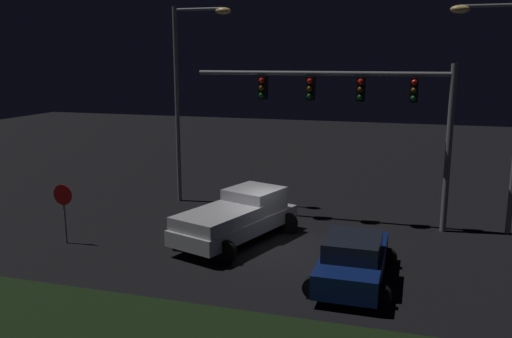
% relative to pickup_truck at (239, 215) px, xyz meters
% --- Properties ---
extents(ground_plane, '(80.00, 80.00, 0.00)m').
position_rel_pickup_truck_xyz_m(ground_plane, '(1.51, -0.07, -1.00)').
color(ground_plane, black).
extents(pickup_truck, '(3.99, 5.76, 1.80)m').
position_rel_pickup_truck_xyz_m(pickup_truck, '(0.00, 0.00, 0.00)').
color(pickup_truck, '#B7B7BC').
rests_on(pickup_truck, ground_plane).
extents(car_sedan, '(2.49, 4.41, 1.51)m').
position_rel_pickup_truck_xyz_m(car_sedan, '(4.54, -2.67, -0.26)').
color(car_sedan, navy).
rests_on(car_sedan, ground_plane).
extents(traffic_signal_gantry, '(10.32, 0.56, 6.50)m').
position_rel_pickup_truck_xyz_m(traffic_signal_gantry, '(4.00, 3.33, 4.03)').
color(traffic_signal_gantry, slate).
rests_on(traffic_signal_gantry, ground_plane).
extents(street_lamp_left, '(2.77, 0.44, 8.96)m').
position_rel_pickup_truck_xyz_m(street_lamp_left, '(-4.01, 4.61, 4.59)').
color(street_lamp_left, slate).
rests_on(street_lamp_left, ground_plane).
extents(street_lamp_right, '(2.80, 0.44, 8.72)m').
position_rel_pickup_truck_xyz_m(street_lamp_right, '(9.23, 3.73, 4.46)').
color(street_lamp_right, slate).
rests_on(street_lamp_right, ground_plane).
extents(stop_sign, '(0.76, 0.08, 2.23)m').
position_rel_pickup_truck_xyz_m(stop_sign, '(-5.97, -2.18, 0.56)').
color(stop_sign, slate).
rests_on(stop_sign, ground_plane).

